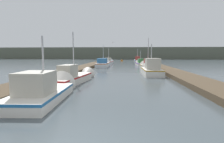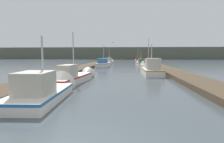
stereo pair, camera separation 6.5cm
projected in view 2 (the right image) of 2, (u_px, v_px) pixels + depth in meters
name	position (u px, v px, depth m)	size (l,w,h in m)	color
dock_left	(73.00, 71.00, 19.97)	(2.27, 40.00, 0.35)	#4C3D2B
dock_right	(172.00, 72.00, 19.03)	(2.27, 40.00, 0.35)	#4C3D2B
distant_shore_ridge	(126.00, 53.00, 76.23)	(120.00, 16.00, 4.75)	#565B4C
fishing_boat_0	(47.00, 90.00, 8.40)	(2.05, 5.14, 3.52)	silver
fishing_boat_1	(75.00, 77.00, 13.06)	(1.91, 6.25, 4.02)	silver
fishing_boat_2	(151.00, 69.00, 17.80)	(1.78, 5.23, 3.56)	silver
fishing_boat_3	(148.00, 66.00, 22.95)	(1.87, 5.73, 4.58)	silver
fishing_boat_4	(104.00, 64.00, 28.59)	(1.79, 6.55, 3.90)	silver
fishing_boat_5	(141.00, 63.00, 32.87)	(1.78, 4.93, 3.16)	silver
fishing_boat_6	(109.00, 62.00, 37.94)	(1.85, 4.53, 3.96)	silver
fishing_boat_7	(138.00, 61.00, 42.29)	(1.73, 4.63, 3.77)	silver
mooring_piling_0	(147.00, 63.00, 31.65)	(0.36, 0.36, 1.03)	#473523
mooring_piling_1	(151.00, 63.00, 28.25)	(0.32, 0.32, 1.32)	#473523
mooring_piling_2	(109.00, 59.00, 48.14)	(0.31, 0.31, 1.42)	#473523
channel_buoy	(123.00, 61.00, 49.90)	(0.63, 0.63, 1.13)	#BF6513
seagull_lead	(113.00, 42.00, 29.34)	(0.54, 0.37, 0.12)	white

